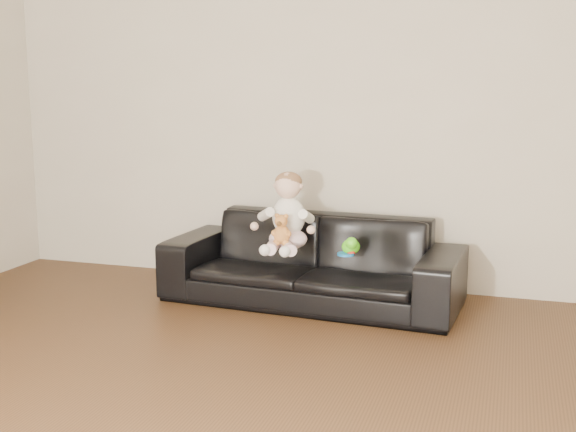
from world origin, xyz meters
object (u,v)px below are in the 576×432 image
(sofa, at_px, (312,261))
(toy_rattle, at_px, (351,250))
(baby, at_px, (287,216))
(teddy_bear, at_px, (282,230))
(toy_blue_disc, at_px, (346,254))
(toy_green, at_px, (351,247))

(sofa, bearing_deg, toy_rattle, -21.88)
(sofa, bearing_deg, baby, -137.80)
(teddy_bear, relative_size, toy_blue_disc, 1.84)
(sofa, xyz_separation_m, baby, (-0.14, -0.11, 0.31))
(teddy_bear, height_order, toy_rattle, teddy_bear)
(toy_green, bearing_deg, sofa, 158.83)
(toy_blue_disc, bearing_deg, teddy_bear, -164.86)
(baby, relative_size, toy_green, 3.68)
(baby, height_order, toy_green, baby)
(teddy_bear, bearing_deg, toy_green, 10.02)
(toy_green, distance_m, toy_blue_disc, 0.06)
(sofa, distance_m, toy_rattle, 0.35)
(toy_blue_disc, bearing_deg, toy_green, 62.74)
(toy_green, bearing_deg, baby, 179.49)
(sofa, distance_m, teddy_bear, 0.38)
(toy_green, xyz_separation_m, toy_blue_disc, (-0.02, -0.04, -0.04))
(toy_green, relative_size, toy_rattle, 2.24)
(sofa, bearing_deg, toy_green, -17.23)
(sofa, relative_size, toy_green, 14.06)
(baby, relative_size, toy_rattle, 8.24)
(sofa, height_order, baby, baby)
(sofa, distance_m, toy_green, 0.34)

